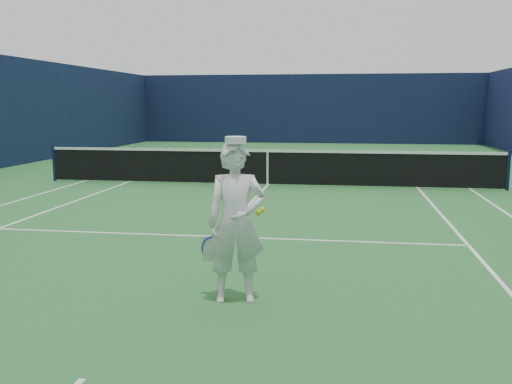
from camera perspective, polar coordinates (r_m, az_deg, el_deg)
ground at (r=16.03m, az=1.16°, el=0.68°), size 80.00×80.00×0.00m
court_markings at (r=16.03m, az=1.16°, el=0.69°), size 11.03×23.83×0.01m
windscreen_fence at (r=15.87m, az=1.18°, el=7.84°), size 20.12×36.12×4.00m
tennis_net at (r=15.96m, az=1.16°, el=2.65°), size 12.88×0.09×1.07m
tennis_player at (r=6.50m, az=-2.02°, el=-3.01°), size 0.84×0.57×1.90m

